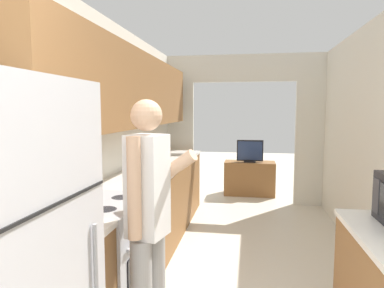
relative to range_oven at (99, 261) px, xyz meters
The scene contains 7 objects.
wall_left 1.32m from the range_oven, 108.07° to the left, with size 0.38×7.50×2.50m.
wall_far_with_doorway 3.77m from the range_oven, 74.18° to the left, with size 3.00×0.06×2.50m.
counter_left 1.54m from the range_oven, 90.31° to the left, with size 0.62×3.98×0.91m.
range_oven is the anchor object (origin of this frame).
person 0.75m from the range_oven, 36.31° to the right, with size 0.53×0.43×1.65m.
tv_cabinet 4.23m from the range_oven, 74.70° to the left, with size 0.93×0.42×0.62m.
television 4.20m from the range_oven, 74.55° to the left, with size 0.48×0.16×0.41m.
Camera 1 is at (0.10, -0.69, 1.60)m, focal length 32.00 mm.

